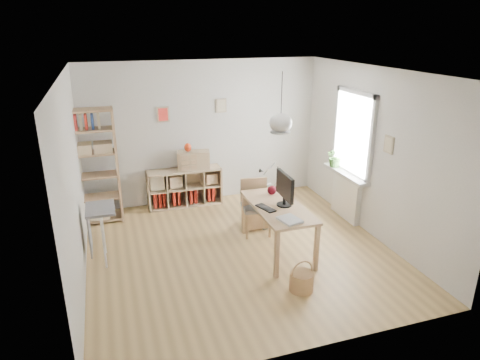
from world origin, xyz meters
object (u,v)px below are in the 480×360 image
object	(u,v)px
desk	(278,211)
cube_shelf	(183,190)
chair	(255,203)
storage_chest	(267,211)
drawer_chest	(194,160)
monitor	(285,188)
tall_bookshelf	(93,162)

from	to	relation	value
desk	cube_shelf	bearing A→B (deg)	114.61
desk	chair	bearing A→B (deg)	97.93
desk	storage_chest	bearing A→B (deg)	77.11
drawer_chest	monitor	bearing A→B (deg)	-56.90
cube_shelf	tall_bookshelf	distance (m)	1.77
monitor	drawer_chest	distance (m)	2.39
chair	monitor	xyz separation A→B (m)	(0.19, -0.73, 0.51)
cube_shelf	monitor	xyz separation A→B (m)	(1.11, -2.25, 0.73)
cube_shelf	monitor	world-z (taller)	monitor
chair	drawer_chest	xyz separation A→B (m)	(-0.71, 1.48, 0.38)
storage_chest	desk	bearing A→B (deg)	-123.19
cube_shelf	monitor	size ratio (longest dim) A/B	2.45
storage_chest	drawer_chest	bearing A→B (deg)	111.65
tall_bookshelf	chair	distance (m)	2.84
desk	drawer_chest	world-z (taller)	drawer_chest
cube_shelf	chair	distance (m)	1.79
chair	drawer_chest	size ratio (longest dim) A/B	1.51
cube_shelf	chair	xyz separation A→B (m)	(0.92, -1.52, 0.22)
desk	tall_bookshelf	xyz separation A→B (m)	(-2.59, 1.95, 0.43)
tall_bookshelf	drawer_chest	world-z (taller)	tall_bookshelf
desk	chair	distance (m)	0.73
cube_shelf	tall_bookshelf	world-z (taller)	tall_bookshelf
storage_chest	tall_bookshelf	bearing A→B (deg)	141.62
storage_chest	cube_shelf	bearing A→B (deg)	115.98
chair	tall_bookshelf	bearing A→B (deg)	161.25
drawer_chest	cube_shelf	bearing A→B (deg)	-179.97
drawer_chest	storage_chest	bearing A→B (deg)	-37.14
cube_shelf	chair	bearing A→B (deg)	-58.72
monitor	drawer_chest	size ratio (longest dim) A/B	0.95
desk	monitor	bearing A→B (deg)	-11.14
desk	monitor	distance (m)	0.38
cube_shelf	chair	size ratio (longest dim) A/B	1.55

